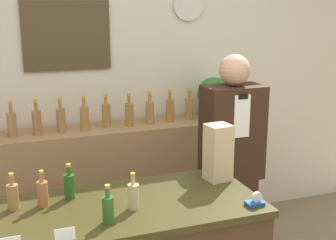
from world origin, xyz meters
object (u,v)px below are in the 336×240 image
(potted_plant, at_px, (213,96))
(paper_bag, at_px, (218,152))
(tape_dispenser, at_px, (255,201))
(shopkeeper, at_px, (231,169))

(potted_plant, relative_size, paper_bag, 1.03)
(tape_dispenser, bearing_deg, shopkeeper, 70.12)
(potted_plant, relative_size, tape_dispenser, 3.79)
(potted_plant, xyz_separation_m, paper_bag, (-0.53, -1.18, -0.07))
(potted_plant, distance_m, tape_dispenser, 1.66)
(shopkeeper, height_order, potted_plant, shopkeeper)
(paper_bag, height_order, tape_dispenser, paper_bag)
(paper_bag, bearing_deg, potted_plant, 65.79)
(shopkeeper, relative_size, paper_bag, 4.86)
(paper_bag, bearing_deg, tape_dispenser, -86.48)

